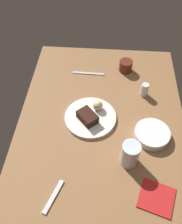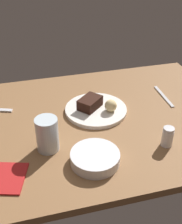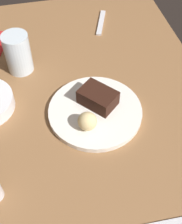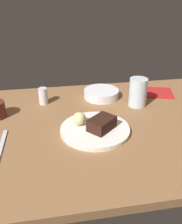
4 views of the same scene
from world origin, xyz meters
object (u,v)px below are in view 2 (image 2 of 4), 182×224
water_glass (47,134)px  salt_shaker (168,137)px  dessert_plate (96,110)px  side_bowl (95,158)px  chocolate_cake_slice (90,103)px  folded_napkin (4,178)px  bread_roll (111,106)px  butter_knife (164,96)px

water_glass → salt_shaker: bearing=167.7°
dessert_plate → water_glass: bearing=39.4°
salt_shaker → side_bowl: salt_shaker is taller
water_glass → dessert_plate: bearing=-140.6°
chocolate_cake_slice → folded_napkin: bearing=40.5°
dessert_plate → folded_napkin: (38.84, 29.97, -0.50)cm
bread_roll → water_glass: bearing=28.6°
chocolate_cake_slice → side_bowl: 32.18cm
chocolate_cake_slice → side_bowl: size_ratio=0.59×
chocolate_cake_slice → water_glass: 29.09cm
salt_shaker → chocolate_cake_slice: bearing=-54.2°
dessert_plate → side_bowl: size_ratio=1.56×
salt_shaker → folded_napkin: (57.74, 1.92, -3.46)cm
dessert_plate → chocolate_cake_slice: size_ratio=2.62×
dessert_plate → butter_knife: (-33.58, -3.74, -0.55)cm
bread_roll → salt_shaker: salt_shaker is taller
dessert_plate → water_glass: size_ratio=2.06×
butter_knife → folded_napkin: folded_napkin is taller
bread_roll → side_bowl: (14.27, 26.80, -2.19)cm
chocolate_cake_slice → water_glass: (20.79, 20.19, 2.51)cm
salt_shaker → water_glass: water_glass is taller
chocolate_cake_slice → bread_roll: size_ratio=1.97×
side_bowl → butter_knife: (-42.39, -33.92, -1.70)cm
butter_knife → folded_napkin: size_ratio=1.38×
bread_roll → water_glass: water_glass is taller
dessert_plate → bread_roll: bearing=148.2°
chocolate_cake_slice → side_bowl: (6.56, 31.45, -1.92)cm
dessert_plate → water_glass: (23.05, 18.92, 5.57)cm
side_bowl → dessert_plate: bearing=-106.3°
side_bowl → butter_knife: side_bowl is taller
dessert_plate → water_glass: 30.34cm
side_bowl → butter_knife: bearing=-141.3°
butter_knife → water_glass: bearing=-66.8°
salt_shaker → side_bowl: bearing=4.4°
salt_shaker → folded_napkin: salt_shaker is taller
chocolate_cake_slice → butter_knife: size_ratio=0.53×
water_glass → butter_knife: bearing=-158.2°
salt_shaker → bread_roll: bearing=-61.4°
dessert_plate → salt_shaker: size_ratio=3.45×
butter_knife → folded_napkin: bearing=-63.6°
salt_shaker → butter_knife: bearing=-114.8°
side_bowl → butter_knife: size_ratio=0.89×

